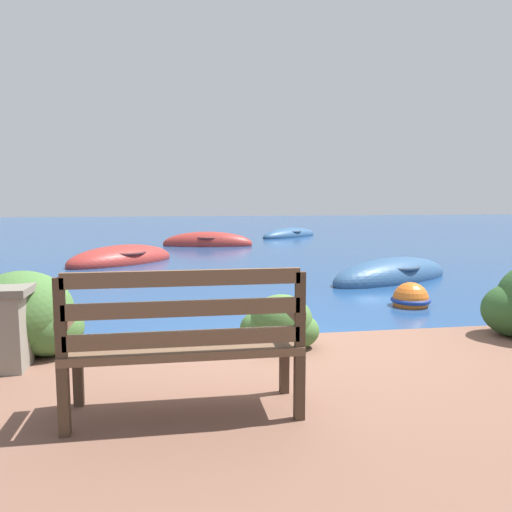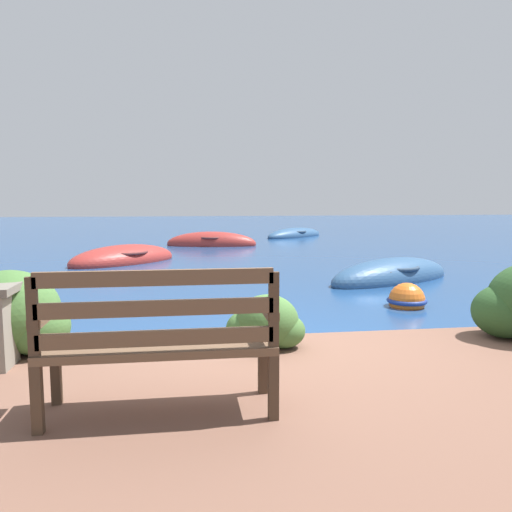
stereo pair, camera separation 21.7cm
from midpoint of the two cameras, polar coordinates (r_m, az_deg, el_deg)
ground_plane at (r=5.02m, az=3.62°, el=-11.36°), size 80.00×80.00×0.00m
park_bench at (r=3.10m, az=-9.00°, el=-9.28°), size 1.42×0.48×0.93m
hedge_clump_far_left at (r=4.75m, az=-25.31°, el=-6.37°), size 1.06×0.76×0.72m
hedge_clump_left at (r=4.49m, az=2.55°, el=-7.85°), size 0.70×0.51×0.48m
rowboat_nearest at (r=9.85m, az=15.83°, el=-2.34°), size 3.14×2.27×0.75m
rowboat_mid at (r=12.53m, az=-14.41°, el=-0.43°), size 2.96×2.89×0.76m
rowboat_far at (r=16.53m, az=-4.73°, el=1.42°), size 3.07×1.41×0.81m
rowboat_outer at (r=20.38m, az=4.74°, el=2.35°), size 3.04×2.73×0.65m
mooring_buoy at (r=7.54m, az=17.65°, el=-4.88°), size 0.57×0.57×0.52m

